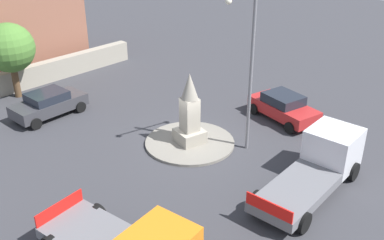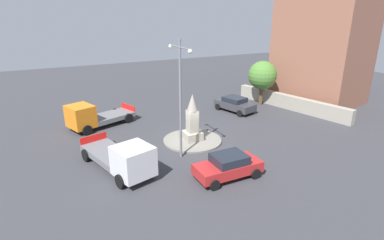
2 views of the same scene
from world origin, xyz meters
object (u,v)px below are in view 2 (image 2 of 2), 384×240
object	(u,v)px
car_dark_grey_waiting	(235,104)
corner_building	(322,52)
tree_near_wall	(262,75)
monument	(192,121)
truck_orange_approaching	(92,117)
car_red_parked_right	(228,166)
truck_white_far_side	(124,159)
streetlamp	(180,90)

from	to	relation	value
car_dark_grey_waiting	corner_building	distance (m)	11.47
corner_building	tree_near_wall	size ratio (longest dim) A/B	2.30
monument	corner_building	xyz separation A→B (m)	(4.21, -17.63, 3.71)
truck_orange_approaching	monument	bearing A→B (deg)	-134.23
corner_building	monument	bearing A→B (deg)	103.42
tree_near_wall	monument	bearing A→B (deg)	117.36
car_red_parked_right	truck_white_far_side	world-z (taller)	truck_white_far_side
truck_white_far_side	tree_near_wall	xyz separation A→B (m)	(8.42, -17.09, 2.11)
corner_building	truck_orange_approaching	bearing A→B (deg)	85.03
monument	corner_building	bearing A→B (deg)	-76.58
car_dark_grey_waiting	monument	bearing A→B (deg)	124.43
monument	truck_orange_approaching	distance (m)	9.06
monument	truck_white_far_side	xyz separation A→B (m)	(-2.70, 6.05, -0.63)
car_dark_grey_waiting	corner_building	size ratio (longest dim) A/B	0.42
streetlamp	car_dark_grey_waiting	size ratio (longest dim) A/B	1.79
streetlamp	truck_white_far_side	bearing A→B (deg)	98.03
truck_orange_approaching	tree_near_wall	xyz separation A→B (m)	(-0.59, -17.52, 2.10)
car_dark_grey_waiting	tree_near_wall	bearing A→B (deg)	-78.22
car_red_parked_right	corner_building	distance (m)	21.28
streetlamp	truck_orange_approaching	xyz separation A→B (m)	(8.43, 4.55, -3.74)
tree_near_wall	truck_orange_approaching	bearing A→B (deg)	88.08
truck_orange_approaching	corner_building	distance (m)	24.58
car_red_parked_right	truck_orange_approaching	world-z (taller)	truck_orange_approaching
car_dark_grey_waiting	tree_near_wall	world-z (taller)	tree_near_wall
monument	car_red_parked_right	xyz separation A→B (m)	(-5.91, 0.52, -0.90)
monument	streetlamp	bearing A→B (deg)	137.78
car_red_parked_right	corner_building	size ratio (longest dim) A/B	0.38
truck_white_far_side	corner_building	bearing A→B (deg)	-73.73
streetlamp	truck_white_far_side	world-z (taller)	streetlamp
monument	tree_near_wall	distance (m)	12.52
monument	truck_white_far_side	distance (m)	6.65
streetlamp	truck_white_far_side	xyz separation A→B (m)	(-0.58, 4.12, -3.76)
truck_orange_approaching	corner_building	xyz separation A→B (m)	(-2.10, -24.11, 4.32)
car_dark_grey_waiting	car_red_parked_right	world-z (taller)	car_red_parked_right
car_dark_grey_waiting	car_red_parked_right	bearing A→B (deg)	144.65
streetlamp	corner_building	size ratio (longest dim) A/B	0.74
monument	tree_near_wall	bearing A→B (deg)	-62.64
truck_white_far_side	truck_orange_approaching	size ratio (longest dim) A/B	1.09
car_dark_grey_waiting	truck_orange_approaching	size ratio (longest dim) A/B	0.74
streetlamp	tree_near_wall	distance (m)	15.24
car_red_parked_right	tree_near_wall	bearing A→B (deg)	-44.83
car_dark_grey_waiting	truck_white_far_side	world-z (taller)	truck_white_far_side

